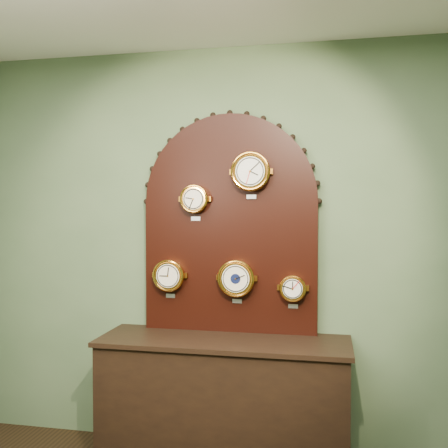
% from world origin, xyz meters
% --- Properties ---
extents(wall_back, '(4.00, 0.00, 4.00)m').
position_xyz_m(wall_back, '(0.00, 2.50, 1.40)').
color(wall_back, '#4F6847').
rests_on(wall_back, ground).
extents(shop_counter, '(1.60, 0.50, 0.80)m').
position_xyz_m(shop_counter, '(0.00, 2.23, 0.40)').
color(shop_counter, black).
rests_on(shop_counter, ground_plane).
extents(display_board, '(1.26, 0.06, 1.53)m').
position_xyz_m(display_board, '(0.00, 2.45, 1.63)').
color(display_board, black).
rests_on(display_board, shop_counter).
extents(roman_clock, '(0.20, 0.08, 0.25)m').
position_xyz_m(roman_clock, '(-0.23, 2.38, 1.75)').
color(roman_clock, orange).
rests_on(roman_clock, display_board).
extents(arabic_clock, '(0.27, 0.08, 0.32)m').
position_xyz_m(arabic_clock, '(0.16, 2.38, 1.93)').
color(arabic_clock, orange).
rests_on(arabic_clock, display_board).
extents(hygrometer, '(0.22, 0.08, 0.27)m').
position_xyz_m(hygrometer, '(-0.42, 2.38, 1.21)').
color(hygrometer, orange).
rests_on(hygrometer, display_board).
extents(barometer, '(0.25, 0.08, 0.30)m').
position_xyz_m(barometer, '(0.06, 2.38, 1.21)').
color(barometer, orange).
rests_on(barometer, display_board).
extents(tide_clock, '(0.18, 0.08, 0.23)m').
position_xyz_m(tide_clock, '(0.44, 2.38, 1.15)').
color(tide_clock, orange).
rests_on(tide_clock, display_board).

